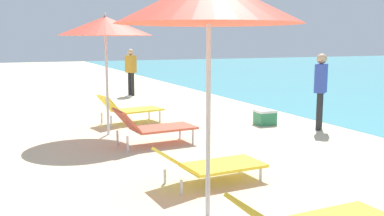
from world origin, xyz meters
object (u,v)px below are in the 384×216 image
umbrella_second (209,1)px  lounger_farthest_inland (153,126)px  person_walking_mid (321,84)px  umbrella_farthest (105,26)px  person_walking_near (131,68)px  cooler_box (265,117)px  lounger_second_shoreside (210,164)px  lounger_farthest_shoreside (129,109)px

umbrella_second → lounger_farthest_inland: 3.87m
umbrella_second → person_walking_mid: 5.43m
umbrella_farthest → person_walking_near: (2.12, 5.89, -1.19)m
cooler_box → person_walking_near: bearing=102.0°
person_walking_mid → cooler_box: person_walking_mid is taller
lounger_farthest_inland → person_walking_near: (1.58, 7.11, 0.61)m
umbrella_farthest → person_walking_near: 6.37m
cooler_box → person_walking_mid: bearing=-50.7°
lounger_second_shoreside → lounger_farthest_inland: 2.32m
lounger_farthest_inland → cooler_box: size_ratio=3.41×
umbrella_second → lounger_second_shoreside: (0.50, 1.00, -2.02)m
lounger_farthest_inland → person_walking_mid: 3.72m
lounger_farthest_shoreside → person_walking_near: 5.12m
umbrella_farthest → lounger_farthest_shoreside: (0.71, 1.01, -1.81)m
lounger_farthest_shoreside → person_walking_mid: 4.24m
lounger_second_shoreside → person_walking_near: size_ratio=0.94×
lounger_second_shoreside → lounger_farthest_shoreside: (0.16, 4.54, 0.08)m
cooler_box → umbrella_second: bearing=-129.3°
umbrella_farthest → person_walking_near: bearing=70.2°
lounger_farthest_inland → umbrella_farthest: bearing=109.6°
umbrella_second → umbrella_farthest: (-0.05, 4.53, -0.12)m
person_walking_near → person_walking_mid: bearing=-96.2°
umbrella_farthest → lounger_farthest_shoreside: 2.19m
umbrella_second → cooler_box: bearing=50.7°
lounger_farthest_shoreside → person_walking_near: size_ratio=0.95×
umbrella_farthest → umbrella_second: bearing=-89.3°
umbrella_second → person_walking_near: 10.71m
person_walking_near → lounger_farthest_shoreside: bearing=-128.5°
cooler_box → lounger_second_shoreside: bearing=-132.6°
lounger_farthest_shoreside → lounger_second_shoreside: bearing=-103.3°
person_walking_near → lounger_farthest_inland: bearing=-124.9°
umbrella_second → person_walking_mid: umbrella_second is taller
umbrella_farthest → lounger_farthest_inland: (0.54, -1.21, -1.80)m
umbrella_farthest → lounger_farthest_inland: 2.24m
lounger_second_shoreside → person_walking_near: 9.58m
lounger_second_shoreside → person_walking_near: (1.56, 9.42, 0.70)m
person_walking_mid → cooler_box: 1.43m
lounger_farthest_inland → cooler_box: lounger_farthest_inland is taller
person_walking_near → person_walking_mid: 7.48m
umbrella_farthest → person_walking_near: size_ratio=1.51×
umbrella_second → lounger_farthest_shoreside: bearing=83.2°
lounger_second_shoreside → lounger_farthest_shoreside: lounger_farthest_shoreside is taller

